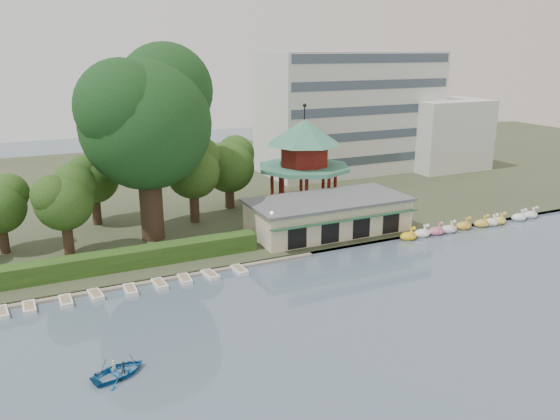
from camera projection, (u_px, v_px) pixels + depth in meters
ground_plane at (358, 339)px, 40.62m from camera, size 220.00×220.00×0.00m
shore at (177, 185)px, 85.76m from camera, size 220.00×70.00×0.40m
embankment at (265, 260)px, 55.62m from camera, size 220.00×0.60×0.30m
dock at (147, 281)px, 50.67m from camera, size 34.00×1.60×0.24m
boathouse at (328, 215)px, 63.10m from camera, size 18.60×9.39×3.90m
pavilion at (304, 155)px, 71.18m from camera, size 12.40×12.40×13.50m
office_building at (365, 116)px, 93.69m from camera, size 38.00×18.00×20.00m
hedge at (108, 262)px, 51.99m from camera, size 30.00×2.00×1.80m
lamp_post at (272, 223)px, 56.80m from camera, size 0.36×0.36×4.28m
big_tree at (146, 114)px, 57.55m from camera, size 15.29×14.25×21.22m
small_trees at (127, 179)px, 62.31m from camera, size 39.44×16.42×10.27m
swan_boats at (472, 225)px, 65.76m from camera, size 21.51×2.13×1.92m
moored_rowboats at (113, 292)px, 48.11m from camera, size 24.99×2.67×0.36m
rowboat_with_passengers at (119, 368)px, 36.01m from camera, size 6.02×5.11×2.01m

